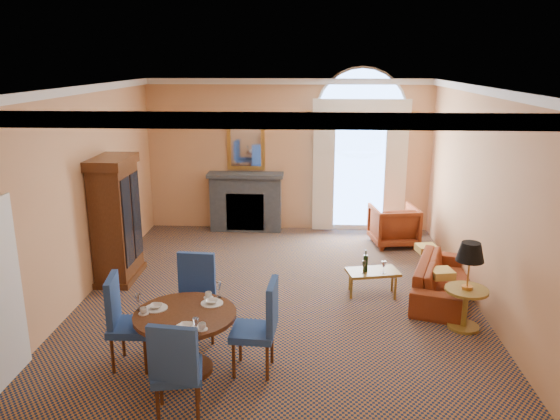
# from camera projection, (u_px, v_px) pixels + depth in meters

# --- Properties ---
(ground) EXTENTS (7.50, 7.50, 0.00)m
(ground) POSITION_uv_depth(u_px,v_px,m) (278.00, 300.00, 8.39)
(ground) COLOR #14223F
(ground) RESTS_ON ground
(room_envelope) EXTENTS (6.04, 7.52, 3.45)m
(room_envelope) POSITION_uv_depth(u_px,v_px,m) (279.00, 131.00, 8.36)
(room_envelope) COLOR tan
(room_envelope) RESTS_ON ground
(armoire) EXTENTS (0.59, 1.05, 2.07)m
(armoire) POSITION_uv_depth(u_px,v_px,m) (116.00, 221.00, 8.98)
(armoire) COLOR #3F1F0E
(armoire) RESTS_ON ground
(dining_table) EXTENTS (1.19, 1.19, 0.95)m
(dining_table) POSITION_uv_depth(u_px,v_px,m) (186.00, 329.00, 6.34)
(dining_table) COLOR #3F1F0E
(dining_table) RESTS_ON ground
(dining_chair_north) EXTENTS (0.61, 0.61, 1.12)m
(dining_chair_north) POSITION_uv_depth(u_px,v_px,m) (196.00, 290.00, 7.17)
(dining_chair_north) COLOR navy
(dining_chair_north) RESTS_ON ground
(dining_chair_south) EXTENTS (0.58, 0.58, 1.12)m
(dining_chair_south) POSITION_uv_depth(u_px,v_px,m) (175.00, 365.00, 5.41)
(dining_chair_south) COLOR navy
(dining_chair_south) RESTS_ON ground
(dining_chair_east) EXTENTS (0.55, 0.53, 1.12)m
(dining_chair_east) POSITION_uv_depth(u_px,v_px,m) (262.00, 321.00, 6.33)
(dining_chair_east) COLOR navy
(dining_chair_east) RESTS_ON ground
(dining_chair_west) EXTENTS (0.55, 0.54, 1.12)m
(dining_chair_west) POSITION_uv_depth(u_px,v_px,m) (123.00, 316.00, 6.46)
(dining_chair_west) COLOR navy
(dining_chair_west) RESTS_ON ground
(sofa) EXTENTS (1.35, 2.11, 0.57)m
(sofa) POSITION_uv_depth(u_px,v_px,m) (443.00, 279.00, 8.44)
(sofa) COLOR maroon
(sofa) RESTS_ON ground
(armchair) EXTENTS (0.99, 1.01, 0.80)m
(armchair) POSITION_uv_depth(u_px,v_px,m) (394.00, 225.00, 10.80)
(armchair) COLOR maroon
(armchair) RESTS_ON ground
(coffee_table) EXTENTS (0.87, 0.60, 0.75)m
(coffee_table) POSITION_uv_depth(u_px,v_px,m) (372.00, 272.00, 8.47)
(coffee_table) COLOR olive
(coffee_table) RESTS_ON ground
(side_table) EXTENTS (0.58, 0.58, 1.21)m
(side_table) POSITION_uv_depth(u_px,v_px,m) (468.00, 275.00, 7.31)
(side_table) COLOR olive
(side_table) RESTS_ON ground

